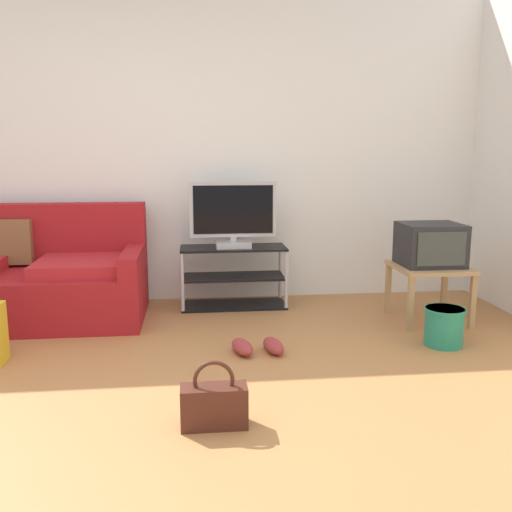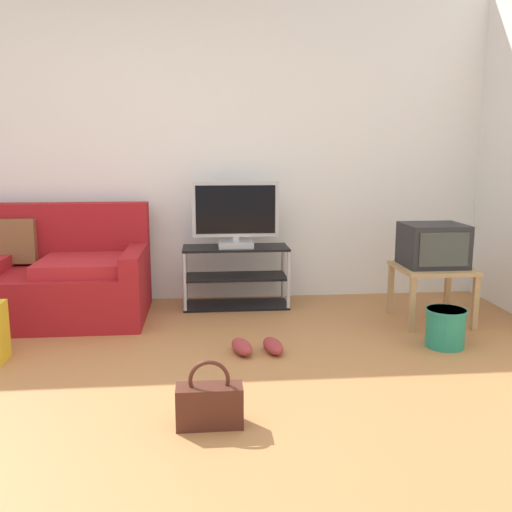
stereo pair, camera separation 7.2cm
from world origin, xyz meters
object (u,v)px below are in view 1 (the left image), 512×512
flat_tv (233,215)px  tv_stand (233,277)px  side_table (430,274)px  couch (23,280)px  crt_tv (430,244)px  handbag (214,404)px  sneakers_pair (258,346)px  cleaning_bucket (444,325)px

flat_tv → tv_stand: bearing=90.0°
flat_tv → side_table: (1.48, -0.56, -0.41)m
tv_stand → side_table: 1.59m
couch → crt_tv: couch is taller
tv_stand → handbag: tv_stand is taller
handbag → sneakers_pair: bearing=71.5°
tv_stand → crt_tv: bearing=-20.9°
cleaning_bucket → sneakers_pair: cleaning_bucket is taller
couch → sneakers_pair: (1.74, -0.97, -0.27)m
couch → tv_stand: size_ratio=2.09×
side_table → handbag: size_ratio=1.62×
tv_stand → handbag: bearing=-96.7°
tv_stand → handbag: 2.14m
flat_tv → side_table: flat_tv is taller
flat_tv → sneakers_pair: (0.07, -1.13, -0.74)m
flat_tv → side_table: bearing=-20.7°
couch → sneakers_pair: 2.01m
side_table → flat_tv: bearing=159.3°
side_table → handbag: 2.33m
tv_stand → side_table: bearing=-21.5°
crt_tv → flat_tv: bearing=159.8°
flat_tv → side_table: 1.64m
side_table → cleaning_bucket: 0.62m
crt_tv → sneakers_pair: 1.62m
tv_stand → sneakers_pair: tv_stand is taller
couch → handbag: (1.41, -1.94, -0.20)m
tv_stand → side_table: (1.48, -0.58, 0.12)m
tv_stand → crt_tv: (1.48, -0.57, 0.34)m
tv_stand → side_table: size_ratio=1.64×
tv_stand → sneakers_pair: 1.18m
side_table → tv_stand: bearing=158.5°
handbag → sneakers_pair: (0.32, 0.97, -0.07)m
tv_stand → flat_tv: flat_tv is taller
side_table → sneakers_pair: 1.55m
couch → handbag: 2.41m
tv_stand → crt_tv: 1.62m
crt_tv → couch: bearing=173.1°
flat_tv → handbag: (-0.25, -2.10, -0.67)m
cleaning_bucket → sneakers_pair: (-1.28, -0.01, -0.10)m
crt_tv → cleaning_bucket: bearing=-102.4°
crt_tv → cleaning_bucket: size_ratio=1.65×
couch → cleaning_bucket: size_ratio=6.80×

